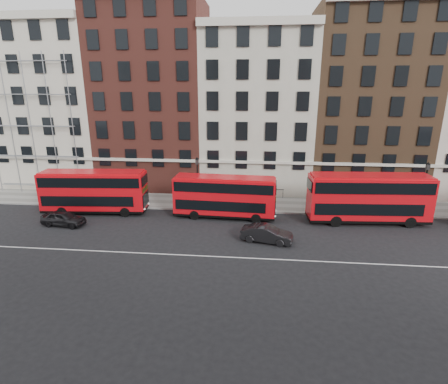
# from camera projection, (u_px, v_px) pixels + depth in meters

# --- Properties ---
(ground) EXTENTS (120.00, 120.00, 0.00)m
(ground) POSITION_uv_depth(u_px,v_px,m) (252.00, 247.00, 28.11)
(ground) COLOR black
(ground) RESTS_ON ground
(pavement) EXTENTS (80.00, 5.00, 0.15)m
(pavement) POSITION_uv_depth(u_px,v_px,m) (254.00, 204.00, 38.08)
(pavement) COLOR slate
(pavement) RESTS_ON ground
(kerb) EXTENTS (80.00, 0.30, 0.16)m
(kerb) POSITION_uv_depth(u_px,v_px,m) (254.00, 212.00, 35.70)
(kerb) COLOR gray
(kerb) RESTS_ON ground
(road_centre_line) EXTENTS (70.00, 0.12, 0.01)m
(road_centre_line) POSITION_uv_depth(u_px,v_px,m) (252.00, 258.00, 26.20)
(road_centre_line) COLOR white
(road_centre_line) RESTS_ON ground
(building_terrace) EXTENTS (64.00, 11.95, 22.00)m
(building_terrace) POSITION_uv_depth(u_px,v_px,m) (255.00, 104.00, 42.17)
(building_terrace) COLOR beige
(building_terrace) RESTS_ON ground
(bus_a) EXTENTS (10.49, 3.25, 4.34)m
(bus_a) POSITION_uv_depth(u_px,v_px,m) (94.00, 191.00, 34.95)
(bus_a) COLOR red
(bus_a) RESTS_ON ground
(bus_b) EXTENTS (9.90, 2.86, 4.11)m
(bus_b) POSITION_uv_depth(u_px,v_px,m) (224.00, 196.00, 33.74)
(bus_b) COLOR red
(bus_b) RESTS_ON ground
(bus_c) EXTENTS (11.17, 3.33, 4.63)m
(bus_c) POSITION_uv_depth(u_px,v_px,m) (368.00, 197.00, 32.38)
(bus_c) COLOR red
(bus_c) RESTS_ON ground
(car_rear) EXTENTS (4.18, 2.00, 1.38)m
(car_rear) POSITION_uv_depth(u_px,v_px,m) (63.00, 218.00, 32.20)
(car_rear) COLOR black
(car_rear) RESTS_ON ground
(car_front) EXTENTS (4.48, 2.35, 1.40)m
(car_front) POSITION_uv_depth(u_px,v_px,m) (267.00, 234.00, 28.80)
(car_front) COLOR black
(car_front) RESTS_ON ground
(lamp_post_left) EXTENTS (0.44, 0.44, 5.33)m
(lamp_post_left) POSITION_uv_depth(u_px,v_px,m) (198.00, 180.00, 36.16)
(lamp_post_left) COLOR black
(lamp_post_left) RESTS_ON pavement
(lamp_post_right) EXTENTS (0.44, 0.44, 5.33)m
(lamp_post_right) POSITION_uv_depth(u_px,v_px,m) (425.00, 186.00, 33.87)
(lamp_post_right) COLOR black
(lamp_post_right) RESTS_ON pavement
(iron_railings) EXTENTS (6.60, 0.06, 1.00)m
(iron_railings) POSITION_uv_depth(u_px,v_px,m) (255.00, 193.00, 40.01)
(iron_railings) COLOR black
(iron_railings) RESTS_ON pavement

